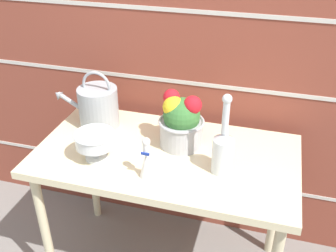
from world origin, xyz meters
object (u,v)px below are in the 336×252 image
at_px(glass_decanter, 223,148).
at_px(figurine_vase, 147,161).
at_px(watering_can, 98,106).
at_px(flower_planter, 181,121).
at_px(crystal_pedestal_bowl, 95,141).

height_order(glass_decanter, figurine_vase, glass_decanter).
distance_m(watering_can, flower_planter, 0.44).
bearing_deg(flower_planter, figurine_vase, -104.64).
bearing_deg(glass_decanter, watering_can, 162.09).
distance_m(flower_planter, figurine_vase, 0.29).
xyz_separation_m(crystal_pedestal_bowl, glass_decanter, (0.54, 0.06, 0.02)).
xyz_separation_m(flower_planter, glass_decanter, (0.22, -0.15, -0.01)).
relative_size(watering_can, figurine_vase, 1.81).
xyz_separation_m(watering_can, figurine_vase, (0.36, -0.33, -0.03)).
height_order(watering_can, glass_decanter, glass_decanter).
distance_m(flower_planter, glass_decanter, 0.26).
height_order(flower_planter, glass_decanter, glass_decanter).
relative_size(flower_planter, glass_decanter, 0.73).
bearing_deg(glass_decanter, figurine_vase, -157.06).
bearing_deg(crystal_pedestal_bowl, figurine_vase, -13.47).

